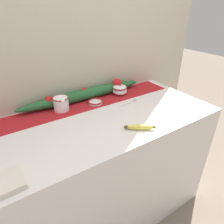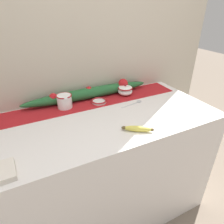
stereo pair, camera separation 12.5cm
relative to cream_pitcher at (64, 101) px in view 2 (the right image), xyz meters
The scene contains 10 objects.
ground_plane 1.00m from the cream_pitcher, 48.61° to the right, with size 12.00×12.00×0.00m, color #7A6B5B.
countertop 0.60m from the cream_pitcher, 48.61° to the right, with size 1.47×0.71×0.90m, color silver.
back_wall 0.35m from the cream_pitcher, 33.03° to the left, with size 2.27×0.04×2.40m, color #B7AD99.
table_runner 0.22m from the cream_pitcher, ahead, with size 1.35×0.22×0.00m, color #A8191E.
cream_pitcher is the anchor object (origin of this frame).
sugar_bowl 0.49m from the cream_pitcher, ahead, with size 0.12×0.12×0.09m.
small_dish 0.25m from the cream_pitcher, ahead, with size 0.11×0.11×0.02m.
banana 0.56m from the cream_pitcher, 58.13° to the right, with size 0.17×0.12×0.03m.
spoon 0.53m from the cream_pitcher, 17.68° to the right, with size 0.19×0.05×0.01m.
poinsettia_garland 0.23m from the cream_pitcher, 16.63° to the left, with size 1.00×0.10×0.11m.
Camera 2 is at (-0.47, -1.03, 1.56)m, focal length 32.00 mm.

